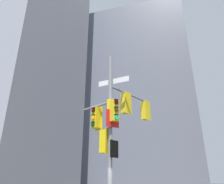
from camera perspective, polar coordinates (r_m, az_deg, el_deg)
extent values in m
cube|color=#9399A3|center=(31.19, -23.01, 17.65)|extent=(12.82, 12.82, 42.21)
cube|color=slate|center=(38.38, 8.31, -2.29)|extent=(16.44, 16.44, 29.60)
cylinder|color=gray|center=(9.48, -0.50, -11.27)|extent=(0.19, 0.19, 7.86)
cylinder|color=gray|center=(11.30, 5.13, -0.88)|extent=(1.49, 2.98, 0.10)
cylinder|color=gray|center=(10.49, -4.27, -3.92)|extent=(1.75, 0.92, 0.10)
cube|color=yellow|center=(10.63, 4.45, -2.97)|extent=(0.23, 0.45, 1.14)
cube|color=yellow|center=(10.74, 3.65, -3.19)|extent=(0.45, 0.45, 1.00)
cylinder|color=red|center=(10.97, 2.79, -1.68)|extent=(0.14, 0.21, 0.20)
cube|color=black|center=(11.02, 2.76, -1.10)|extent=(0.16, 0.23, 0.02)
cylinder|color=#3C2C06|center=(10.86, 2.83, -3.42)|extent=(0.14, 0.21, 0.20)
cube|color=black|center=(10.90, 2.79, -2.83)|extent=(0.16, 0.23, 0.02)
cylinder|color=#06311C|center=(10.75, 2.86, -5.19)|extent=(0.14, 0.21, 0.20)
cube|color=black|center=(10.79, 2.82, -4.59)|extent=(0.16, 0.23, 0.02)
cube|color=yellow|center=(12.03, 9.72, -4.96)|extent=(0.23, 0.45, 1.14)
cube|color=yellow|center=(12.12, 8.97, -5.14)|extent=(0.45, 0.45, 1.00)
cylinder|color=#360605|center=(12.33, 8.10, -3.77)|extent=(0.14, 0.21, 0.20)
cube|color=black|center=(12.37, 8.05, -3.24)|extent=(0.16, 0.23, 0.02)
cylinder|color=#3C2C06|center=(12.23, 8.19, -5.33)|extent=(0.14, 0.21, 0.20)
cube|color=black|center=(12.27, 8.13, -4.80)|extent=(0.16, 0.23, 0.02)
cylinder|color=#19C672|center=(12.14, 8.27, -6.91)|extent=(0.14, 0.21, 0.20)
cube|color=black|center=(12.17, 8.22, -6.37)|extent=(0.16, 0.23, 0.02)
cube|color=yellow|center=(10.45, -3.60, -7.29)|extent=(0.45, 0.24, 1.14)
cube|color=yellow|center=(10.32, -4.37, -7.09)|extent=(0.45, 0.45, 1.00)
cylinder|color=#360605|center=(10.28, -5.12, -4.99)|extent=(0.21, 0.14, 0.20)
cube|color=black|center=(10.31, -5.12, -4.34)|extent=(0.23, 0.16, 0.02)
cylinder|color=yellow|center=(10.19, -5.19, -6.87)|extent=(0.21, 0.14, 0.20)
cube|color=black|center=(10.22, -5.19, -6.22)|extent=(0.23, 0.16, 0.02)
cylinder|color=#06311C|center=(10.11, -5.25, -8.79)|extent=(0.21, 0.14, 0.20)
cube|color=black|center=(10.13, -5.26, -8.13)|extent=(0.23, 0.16, 0.02)
cube|color=yellow|center=(9.48, -1.06, -13.20)|extent=(0.14, 0.47, 1.14)
cube|color=yellow|center=(9.58, -2.06, -13.28)|extent=(0.41, 0.41, 1.00)
cylinder|color=#360605|center=(9.74, -3.05, -11.32)|extent=(0.11, 0.21, 0.20)
cube|color=black|center=(9.77, -3.06, -10.63)|extent=(0.12, 0.23, 0.02)
cylinder|color=#3C2C06|center=(9.69, -3.09, -13.35)|extent=(0.11, 0.21, 0.20)
cube|color=black|center=(9.71, -3.10, -12.65)|extent=(0.12, 0.23, 0.02)
cylinder|color=#19C672|center=(9.64, -3.13, -15.41)|extent=(0.11, 0.21, 0.20)
cube|color=black|center=(9.66, -3.15, -14.71)|extent=(0.12, 0.23, 0.02)
cube|color=yellow|center=(9.62, -0.13, -5.38)|extent=(0.33, 0.39, 1.14)
cube|color=yellow|center=(9.47, 0.52, -5.11)|extent=(0.48, 0.48, 1.00)
cylinder|color=#360605|center=(9.42, 1.20, -2.79)|extent=(0.17, 0.19, 0.20)
cube|color=black|center=(9.46, 1.22, -2.09)|extent=(0.19, 0.22, 0.02)
cylinder|color=#3C2C06|center=(9.31, 1.22, -4.82)|extent=(0.17, 0.19, 0.20)
cube|color=black|center=(9.34, 1.23, -4.11)|extent=(0.19, 0.22, 0.02)
cylinder|color=#19C672|center=(9.22, 1.24, -6.91)|extent=(0.17, 0.19, 0.20)
cube|color=black|center=(9.25, 1.25, -6.18)|extent=(0.19, 0.22, 0.02)
cube|color=white|center=(10.60, 0.39, 2.91)|extent=(1.68, 0.29, 0.28)
cube|color=#19479E|center=(10.60, 0.39, 2.91)|extent=(1.64, 0.28, 0.24)
cube|color=red|center=(9.43, 0.15, -7.18)|extent=(0.46, 0.47, 0.80)
cube|color=white|center=(9.43, 0.15, -7.18)|extent=(0.43, 0.44, 0.76)
cube|color=black|center=(9.25, 0.63, -15.20)|extent=(0.21, 0.57, 0.72)
cube|color=white|center=(9.25, 0.63, -15.20)|extent=(0.19, 0.53, 0.68)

